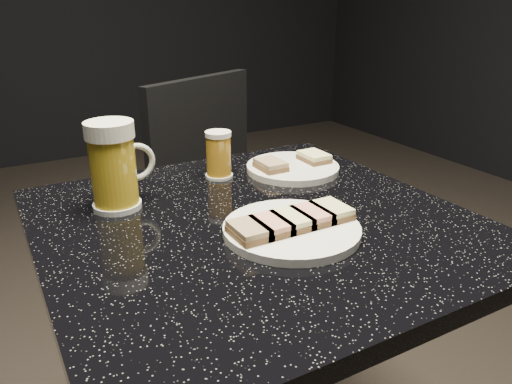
# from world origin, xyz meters

# --- Properties ---
(plate_large) EXTENTS (0.22, 0.22, 0.01)m
(plate_large) POSITION_xyz_m (0.02, -0.08, 0.76)
(plate_large) COLOR white
(plate_large) RESTS_ON table
(plate_small) EXTENTS (0.20, 0.20, 0.01)m
(plate_small) POSITION_xyz_m (0.19, 0.18, 0.76)
(plate_small) COLOR white
(plate_small) RESTS_ON table
(table) EXTENTS (0.70, 0.70, 0.75)m
(table) POSITION_xyz_m (0.00, 0.00, 0.51)
(table) COLOR black
(table) RESTS_ON floor
(beer_mug) EXTENTS (0.12, 0.09, 0.16)m
(beer_mug) POSITION_xyz_m (-0.19, 0.17, 0.83)
(beer_mug) COLOR silver
(beer_mug) RESTS_ON table
(beer_tumbler) EXTENTS (0.06, 0.06, 0.10)m
(beer_tumbler) POSITION_xyz_m (0.04, 0.22, 0.80)
(beer_tumbler) COLOR silver
(beer_tumbler) RESTS_ON table
(chair) EXTENTS (0.56, 0.56, 0.88)m
(chair) POSITION_xyz_m (0.25, 0.59, 0.50)
(chair) COLOR black
(chair) RESTS_ON floor
(canapes_on_plate_large) EXTENTS (0.20, 0.07, 0.02)m
(canapes_on_plate_large) POSITION_xyz_m (0.02, -0.08, 0.77)
(canapes_on_plate_large) COLOR #4C3521
(canapes_on_plate_large) RESTS_ON plate_large
(canapes_on_plate_small) EXTENTS (0.16, 0.07, 0.02)m
(canapes_on_plate_small) POSITION_xyz_m (0.19, 0.18, 0.77)
(canapes_on_plate_small) COLOR #4C3521
(canapes_on_plate_small) RESTS_ON plate_small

